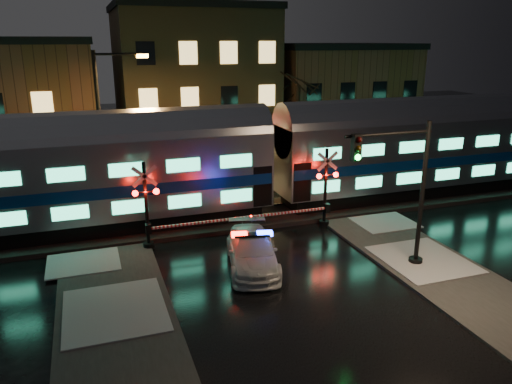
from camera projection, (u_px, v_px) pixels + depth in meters
ground at (259, 256)px, 22.43m from camera, size 120.00×120.00×0.00m
ballast at (229, 217)px, 26.91m from camera, size 90.00×4.20×0.24m
sidewalk_left at (122, 361)px, 14.96m from camera, size 4.00×20.00×0.12m
sidewalk_right at (472, 293)px, 19.02m from camera, size 4.00×20.00×0.12m
building_mid at (193, 84)px, 41.71m from camera, size 12.00×11.00×11.50m
building_right at (334, 97)px, 45.76m from camera, size 12.00×10.00×8.50m
train at (272, 155)px, 26.74m from camera, size 51.00×3.12×5.92m
police_car at (252, 251)px, 21.10m from camera, size 3.04×5.25×1.59m
crossing_signal_right at (320, 196)px, 25.28m from camera, size 5.81×0.66×4.12m
crossing_signal_left at (155, 214)px, 22.69m from camera, size 5.84×0.66×4.14m
traffic_light at (403, 194)px, 20.19m from camera, size 4.04×0.72×6.24m
streetlight at (105, 121)px, 27.27m from camera, size 2.94×0.31×8.79m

